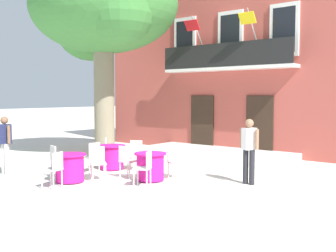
# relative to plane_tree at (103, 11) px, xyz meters

# --- Properties ---
(ground_plane) EXTENTS (120.00, 120.00, 0.00)m
(ground_plane) POSITION_rel_plane_tree_xyz_m (3.91, -1.20, -5.40)
(ground_plane) COLOR silver
(building_facade) EXTENTS (13.00, 5.09, 7.50)m
(building_facade) POSITION_rel_plane_tree_xyz_m (3.21, 5.78, -1.65)
(building_facade) COLOR #B24C42
(building_facade) RESTS_ON ground
(entrance_step_platform) EXTENTS (5.88, 2.72, 0.25)m
(entrance_step_platform) POSITION_rel_plane_tree_xyz_m (3.21, 2.43, -5.27)
(entrance_step_platform) COLOR silver
(entrance_step_platform) RESTS_ON ground
(plane_tree) EXTENTS (5.83, 5.12, 7.26)m
(plane_tree) POSITION_rel_plane_tree_xyz_m (0.00, 0.00, 0.00)
(plane_tree) COLOR #7F755B
(plane_tree) RESTS_ON ground
(cafe_table_near_tree) EXTENTS (0.86, 0.86, 0.76)m
(cafe_table_near_tree) POSITION_rel_plane_tree_xyz_m (2.70, -3.71, -5.00)
(cafe_table_near_tree) COLOR #DB1984
(cafe_table_near_tree) RESTS_ON ground
(cafe_chair_near_tree_0) EXTENTS (0.50, 0.50, 0.91)m
(cafe_chair_near_tree_0) POSITION_rel_plane_tree_xyz_m (1.96, -3.57, -4.87)
(cafe_chair_near_tree_0) COLOR silver
(cafe_chair_near_tree_0) RESTS_ON ground
(cafe_chair_near_tree_1) EXTENTS (0.50, 0.50, 0.91)m
(cafe_chair_near_tree_1) POSITION_rel_plane_tree_xyz_m (2.99, -4.40, -4.87)
(cafe_chair_near_tree_1) COLOR silver
(cafe_chair_near_tree_1) RESTS_ON ground
(cafe_chair_near_tree_2) EXTENTS (0.56, 0.56, 0.91)m
(cafe_chair_near_tree_2) POSITION_rel_plane_tree_xyz_m (3.08, -3.05, -4.87)
(cafe_chair_near_tree_2) COLOR silver
(cafe_chair_near_tree_2) RESTS_ON ground
(cafe_table_middle) EXTENTS (0.86, 0.86, 0.76)m
(cafe_table_middle) POSITION_rel_plane_tree_xyz_m (2.17, -1.69, -5.00)
(cafe_table_middle) COLOR #DB1984
(cafe_table_middle) RESTS_ON ground
(cafe_chair_middle_0) EXTENTS (0.53, 0.53, 0.91)m
(cafe_chair_middle_0) POSITION_rel_plane_tree_xyz_m (2.81, -1.30, -4.87)
(cafe_chair_middle_0) COLOR silver
(cafe_chair_middle_0) RESTS_ON ground
(cafe_chair_middle_1) EXTENTS (0.57, 0.57, 0.91)m
(cafe_chair_middle_1) POSITION_rel_plane_tree_xyz_m (1.58, -1.22, -4.87)
(cafe_chair_middle_1) COLOR silver
(cafe_chair_middle_1) RESTS_ON ground
(cafe_chair_middle_2) EXTENTS (0.45, 0.45, 0.91)m
(cafe_chair_middle_2) POSITION_rel_plane_tree_xyz_m (2.14, -2.44, -4.87)
(cafe_chair_middle_2) COLOR silver
(cafe_chair_middle_2) RESTS_ON ground
(cafe_table_front) EXTENTS (0.86, 0.86, 0.76)m
(cafe_table_front) POSITION_rel_plane_tree_xyz_m (4.24, -2.24, -5.00)
(cafe_table_front) COLOR #DB1984
(cafe_table_front) RESTS_ON ground
(cafe_chair_front_0) EXTENTS (0.53, 0.53, 0.91)m
(cafe_chair_front_0) POSITION_rel_plane_tree_xyz_m (4.63, -2.88, -4.87)
(cafe_chair_front_0) COLOR silver
(cafe_chair_front_0) RESTS_ON ground
(cafe_chair_front_1) EXTENTS (0.55, 0.55, 0.91)m
(cafe_chair_front_1) POSITION_rel_plane_tree_xyz_m (4.57, -1.56, -4.87)
(cafe_chair_front_1) COLOR silver
(cafe_chair_front_1) RESTS_ON ground
(cafe_chair_front_2) EXTENTS (0.43, 0.43, 0.91)m
(cafe_chair_front_2) POSITION_rel_plane_tree_xyz_m (3.50, -2.37, -4.87)
(cafe_chair_front_2) COLOR silver
(cafe_chair_front_2) RESTS_ON ground
(pedestrian_near_entrance) EXTENTS (0.53, 0.40, 1.70)m
(pedestrian_near_entrance) POSITION_rel_plane_tree_xyz_m (6.52, -0.97, -4.44)
(pedestrian_near_entrance) COLOR #232328
(pedestrian_near_entrance) RESTS_ON ground
(pedestrian_mid_plaza) EXTENTS (0.53, 0.38, 1.69)m
(pedestrian_mid_plaza) POSITION_rel_plane_tree_xyz_m (0.34, -4.18, -4.44)
(pedestrian_mid_plaza) COLOR silver
(pedestrian_mid_plaza) RESTS_ON ground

